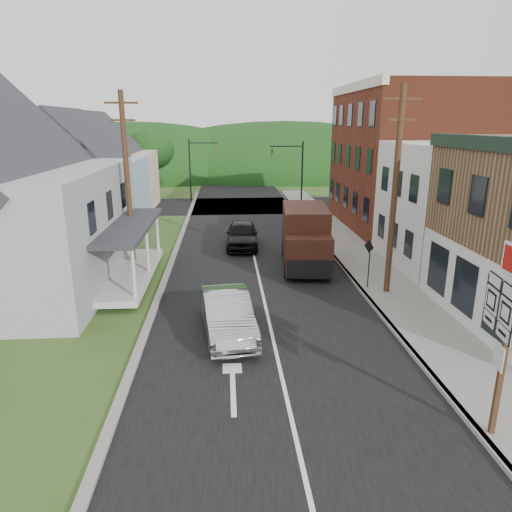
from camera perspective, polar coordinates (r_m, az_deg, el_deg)
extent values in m
plane|color=#2D4719|center=(17.22, 1.91, -9.41)|extent=(120.00, 120.00, 0.00)
cube|color=black|center=(26.56, -0.27, -0.03)|extent=(9.00, 90.00, 0.02)
cube|color=black|center=(43.12, -1.73, 6.32)|extent=(60.00, 9.00, 0.02)
cube|color=slate|center=(25.70, 13.27, -0.87)|extent=(2.80, 55.00, 0.15)
cube|color=slate|center=(25.34, 10.35, -0.94)|extent=(0.20, 55.00, 0.15)
cube|color=slate|center=(24.76, -10.77, -1.41)|extent=(0.30, 55.00, 0.12)
cube|color=silver|center=(26.66, 25.26, 5.65)|extent=(8.00, 7.00, 6.50)
cube|color=maroon|center=(35.00, 18.11, 11.47)|extent=(8.00, 12.00, 10.00)
cube|color=gray|center=(24.27, -29.19, 3.00)|extent=(10.00, 12.00, 5.50)
cube|color=#91ACC5|center=(34.12, -19.99, 6.95)|extent=(7.00, 8.00, 5.00)
cube|color=beige|center=(42.88, -17.45, 8.91)|extent=(7.00, 8.00, 5.00)
cylinder|color=#472D19|center=(20.48, 16.91, 7.27)|extent=(0.26, 0.26, 9.00)
cube|color=#472D19|center=(20.29, 17.86, 18.20)|extent=(1.60, 0.10, 0.10)
cube|color=#472D19|center=(20.27, 17.66, 15.95)|extent=(1.20, 0.10, 0.10)
cylinder|color=#472D19|center=(24.12, -15.75, 8.63)|extent=(0.26, 0.26, 9.00)
cube|color=#472D19|center=(23.95, -16.49, 17.90)|extent=(1.60, 0.10, 0.10)
cube|color=#472D19|center=(23.93, -16.34, 15.99)|extent=(1.20, 0.10, 0.10)
cylinder|color=black|center=(39.75, 5.76, 9.77)|extent=(0.14, 0.14, 6.00)
cylinder|color=black|center=(39.33, 3.80, 13.54)|extent=(2.80, 0.10, 0.10)
imported|color=olive|center=(39.23, 2.00, 12.54)|extent=(0.16, 0.20, 1.00)
cylinder|color=black|center=(46.27, -8.25, 10.59)|extent=(0.14, 0.14, 6.00)
cylinder|color=black|center=(46.01, -6.59, 13.87)|extent=(2.80, 0.10, 0.10)
imported|color=olive|center=(46.01, -5.03, 13.04)|extent=(0.16, 0.20, 1.00)
cylinder|color=#382616|center=(48.32, -12.87, 9.35)|extent=(0.36, 0.36, 3.92)
ellipsoid|color=#183810|center=(48.07, -13.10, 12.83)|extent=(4.80, 4.80, 4.08)
ellipsoid|color=#183810|center=(70.85, -2.65, 10.23)|extent=(90.00, 30.00, 16.00)
imported|color=#AAAAAF|center=(16.74, -3.63, -7.28)|extent=(2.22, 4.91, 1.56)
imported|color=black|center=(28.36, -1.76, 2.69)|extent=(2.10, 4.78, 1.60)
cube|color=black|center=(24.90, 6.11, 2.90)|extent=(2.69, 4.56, 2.88)
cube|color=black|center=(22.54, 6.56, 0.15)|extent=(2.42, 1.80, 1.88)
cube|color=black|center=(22.53, 6.58, 2.23)|extent=(2.19, 1.38, 0.05)
cube|color=black|center=(21.88, 6.70, -1.71)|extent=(2.19, 0.36, 0.89)
cylinder|color=black|center=(22.80, 3.87, -1.67)|extent=(0.36, 0.91, 0.89)
cylinder|color=black|center=(22.98, 9.06, -1.70)|extent=(0.36, 0.91, 0.89)
cylinder|color=black|center=(26.60, 3.55, 0.96)|extent=(0.36, 0.91, 0.89)
cylinder|color=black|center=(26.76, 8.01, 0.92)|extent=(0.36, 0.91, 0.89)
cube|color=#472D19|center=(12.39, 28.48, -11.50)|extent=(0.14, 0.14, 3.90)
cube|color=black|center=(11.88, 28.98, -6.23)|extent=(0.39, 2.21, 0.09)
cube|color=silver|center=(11.70, 29.11, -3.96)|extent=(0.12, 0.61, 0.25)
cube|color=silver|center=(11.86, 28.78, -6.24)|extent=(0.12, 0.66, 0.61)
cube|color=silver|center=(12.05, 28.45, -8.45)|extent=(0.12, 0.61, 0.31)
cube|color=silver|center=(12.37, 27.70, -2.73)|extent=(0.12, 0.61, 0.25)
cube|color=silver|center=(12.53, 27.40, -4.90)|extent=(0.12, 0.66, 0.61)
cube|color=silver|center=(12.70, 27.10, -7.02)|extent=(0.12, 0.61, 0.31)
cube|color=silver|center=(12.30, 28.06, -11.06)|extent=(0.10, 0.50, 0.61)
cylinder|color=black|center=(21.49, 13.94, -1.12)|extent=(0.07, 0.07, 2.13)
cube|color=black|center=(21.23, 13.95, 1.16)|extent=(0.26, 0.58, 0.63)
cube|color=gold|center=(21.23, 13.99, 1.16)|extent=(0.25, 0.52, 0.56)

